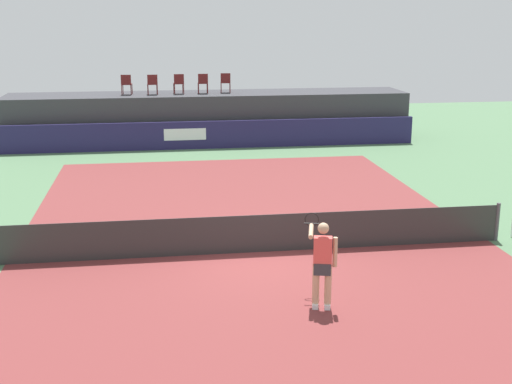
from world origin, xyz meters
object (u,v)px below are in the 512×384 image
(spectator_chair_far_right, at_px, (225,82))
(tennis_player, at_px, (322,262))
(spectator_chair_left, at_px, (152,83))
(net_post_far, at_px, (497,222))
(spectator_chair_right, at_px, (203,82))
(spectator_chair_far_left, at_px, (126,84))
(spectator_chair_center, at_px, (179,83))

(spectator_chair_far_right, relative_size, tennis_player, 0.50)
(spectator_chair_left, relative_size, net_post_far, 0.89)
(net_post_far, bearing_deg, spectator_chair_right, 113.10)
(net_post_far, height_order, tennis_player, tennis_player)
(spectator_chair_far_left, distance_m, spectator_chair_center, 2.30)
(spectator_chair_center, xyz_separation_m, tennis_player, (2.08, -18.52, -1.73))
(spectator_chair_left, xyz_separation_m, spectator_chair_right, (2.24, 0.12, 0.00))
(spectator_chair_far_right, xyz_separation_m, net_post_far, (5.42, -15.29, -2.19))
(tennis_player, bearing_deg, spectator_chair_right, 93.11)
(spectator_chair_right, bearing_deg, spectator_chair_far_right, 8.44)
(spectator_chair_left, bearing_deg, spectator_chair_center, 5.57)
(spectator_chair_far_left, xyz_separation_m, spectator_chair_right, (3.37, 0.00, 0.00))
(spectator_chair_right, bearing_deg, spectator_chair_center, -179.85)
(spectator_chair_right, height_order, net_post_far, spectator_chair_right)
(spectator_chair_far_left, height_order, spectator_chair_right, same)
(spectator_chair_far_left, bearing_deg, spectator_chair_center, 0.01)
(net_post_far, bearing_deg, spectator_chair_far_right, 109.53)
(spectator_chair_far_left, bearing_deg, spectator_chair_far_right, 2.04)
(spectator_chair_left, height_order, spectator_chair_center, same)
(spectator_chair_far_left, distance_m, spectator_chair_far_right, 4.41)
(spectator_chair_center, bearing_deg, spectator_chair_right, 0.15)
(spectator_chair_center, bearing_deg, tennis_player, -83.58)
(spectator_chair_far_left, xyz_separation_m, spectator_chair_center, (2.30, 0.00, 0.00))
(spectator_chair_center, height_order, spectator_chair_right, same)
(spectator_chair_far_left, height_order, spectator_chair_far_right, same)
(spectator_chair_right, relative_size, tennis_player, 0.50)
(spectator_chair_far_left, distance_m, tennis_player, 19.11)
(spectator_chair_far_right, bearing_deg, net_post_far, -70.47)
(spectator_chair_right, bearing_deg, net_post_far, -66.90)
(spectator_chair_far_right, bearing_deg, spectator_chair_left, -175.29)
(spectator_chair_center, relative_size, spectator_chair_right, 1.00)
(spectator_chair_right, relative_size, spectator_chair_far_right, 1.00)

